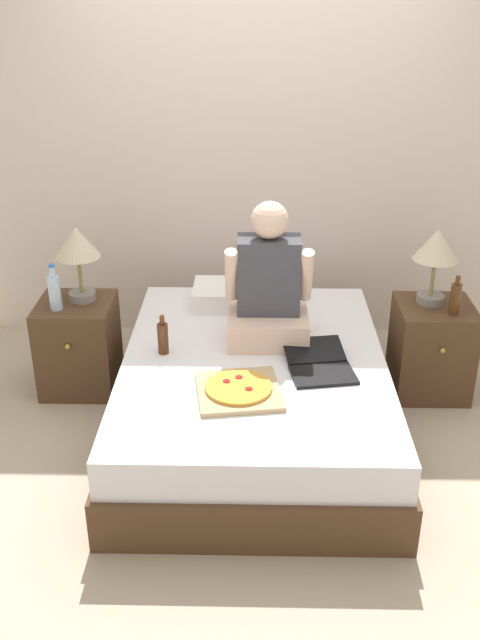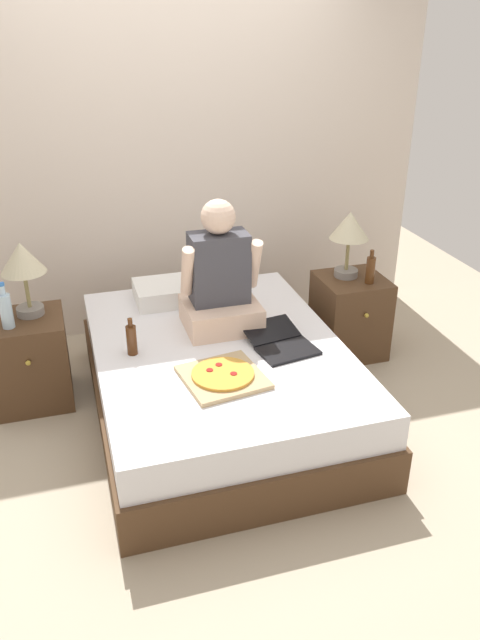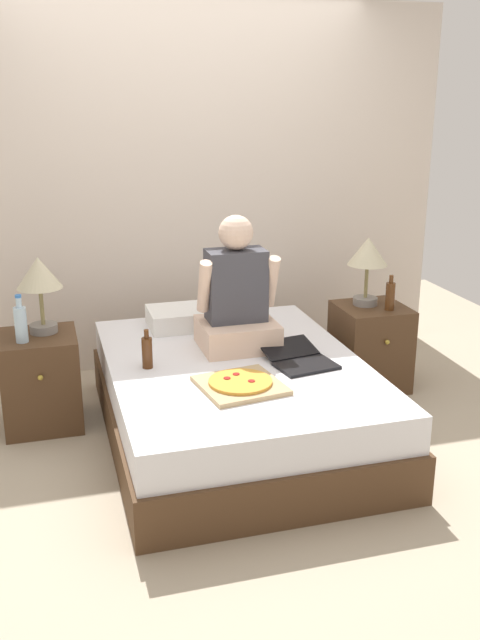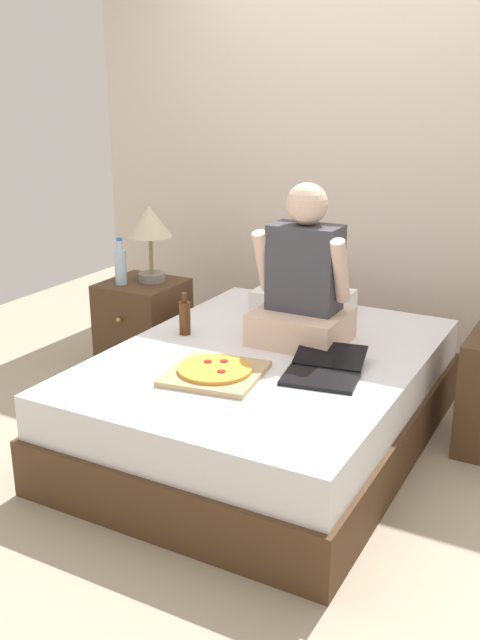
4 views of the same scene
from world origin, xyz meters
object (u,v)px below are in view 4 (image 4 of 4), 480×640
(water_bottle, at_px, (121,266))
(person_seated, at_px, (303,285))
(lamp_on_left_nightstand, at_px, (150,227))
(laptop, at_px, (323,371))
(pizza_box, at_px, (215,372))
(bed, at_px, (267,398))
(beer_bottle_on_bed, at_px, (185,317))
(nightstand_left, at_px, (144,327))

(water_bottle, distance_m, person_seated, 1.23)
(lamp_on_left_nightstand, height_order, laptop, lamp_on_left_nightstand)
(person_seated, distance_m, pizza_box, 0.68)
(water_bottle, height_order, person_seated, person_seated)
(lamp_on_left_nightstand, bearing_deg, bed, -26.57)
(beer_bottle_on_bed, bearing_deg, water_bottle, 153.16)
(nightstand_left, bearing_deg, beer_bottle_on_bed, -36.26)
(bed, relative_size, lamp_on_left_nightstand, 4.30)
(bed, distance_m, nightstand_left, 1.16)
(nightstand_left, bearing_deg, person_seated, -11.07)
(person_seated, relative_size, pizza_box, 1.71)
(bed, distance_m, pizza_box, 0.45)
(pizza_box, bearing_deg, nightstand_left, 140.14)
(pizza_box, relative_size, beer_bottle_on_bed, 2.07)
(bed, height_order, nightstand_left, nightstand_left)
(nightstand_left, bearing_deg, lamp_on_left_nightstand, 51.37)
(nightstand_left, bearing_deg, water_bottle, -131.65)
(nightstand_left, xyz_separation_m, lamp_on_left_nightstand, (0.04, 0.05, 0.61))
(lamp_on_left_nightstand, xyz_separation_m, pizza_box, (0.95, -0.87, -0.41))
(laptop, bearing_deg, person_seated, 125.90)
(bed, bearing_deg, laptop, -20.53)
(nightstand_left, relative_size, pizza_box, 1.23)
(lamp_on_left_nightstand, bearing_deg, person_seated, -13.95)
(nightstand_left, bearing_deg, bed, -23.46)
(water_bottle, bearing_deg, person_seated, -6.21)
(bed, xyz_separation_m, lamp_on_left_nightstand, (-1.02, 0.51, 0.66))
(nightstand_left, distance_m, person_seated, 1.25)
(person_seated, height_order, laptop, person_seated)
(lamp_on_left_nightstand, relative_size, person_seated, 0.58)
(lamp_on_left_nightstand, distance_m, water_bottle, 0.28)
(bed, bearing_deg, water_bottle, 162.01)
(lamp_on_left_nightstand, distance_m, beer_bottle_on_bed, 0.79)
(nightstand_left, distance_m, lamp_on_left_nightstand, 0.61)
(lamp_on_left_nightstand, xyz_separation_m, water_bottle, (-0.12, -0.14, -0.22))
(bed, relative_size, laptop, 4.19)
(laptop, bearing_deg, water_bottle, 161.42)
(lamp_on_left_nightstand, bearing_deg, pizza_box, -42.71)
(beer_bottle_on_bed, bearing_deg, lamp_on_left_nightstand, 138.57)
(beer_bottle_on_bed, bearing_deg, laptop, -11.43)
(lamp_on_left_nightstand, height_order, pizza_box, lamp_on_left_nightstand)
(water_bottle, xyz_separation_m, laptop, (1.48, -0.50, -0.19))
(nightstand_left, height_order, lamp_on_left_nightstand, lamp_on_left_nightstand)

